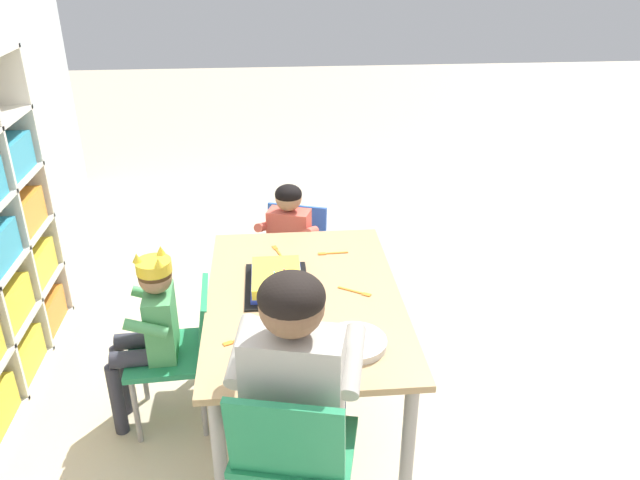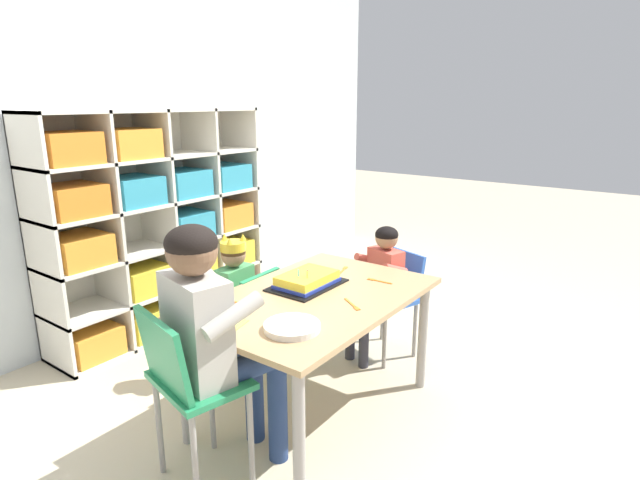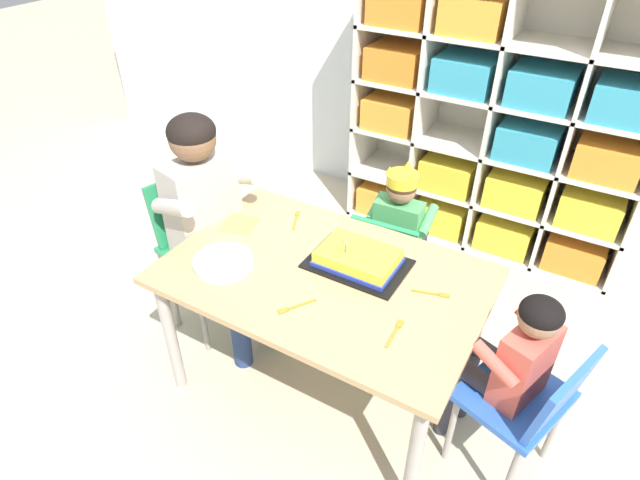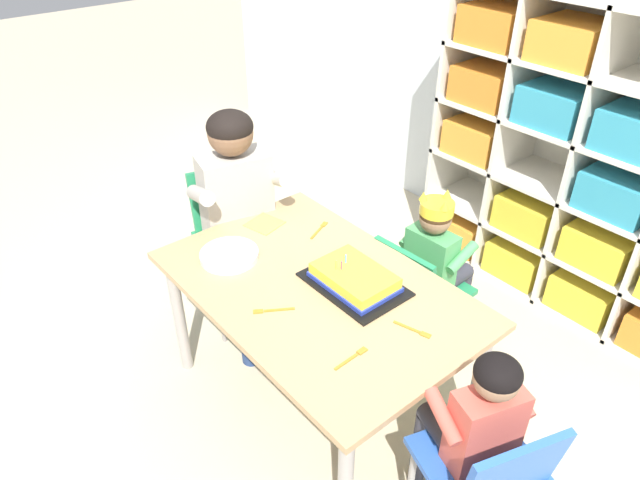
# 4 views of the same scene
# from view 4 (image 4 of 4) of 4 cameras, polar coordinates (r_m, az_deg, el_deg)

# --- Properties ---
(ground) EXTENTS (16.00, 16.00, 0.00)m
(ground) POSITION_cam_4_polar(r_m,az_deg,el_deg) (2.56, -0.26, -15.48)
(ground) COLOR beige
(classroom_back_wall) EXTENTS (5.93, 0.10, 2.73)m
(classroom_back_wall) POSITION_cam_4_polar(r_m,az_deg,el_deg) (3.09, 26.43, 20.01)
(classroom_back_wall) COLOR silver
(classroom_back_wall) RESTS_ON ground
(storage_cubby_shelf) EXTENTS (1.55, 0.38, 1.46)m
(storage_cubby_shelf) POSITION_cam_4_polar(r_m,az_deg,el_deg) (3.00, 24.53, 5.62)
(storage_cubby_shelf) COLOR silver
(storage_cubby_shelf) RESTS_ON ground
(activity_table) EXTENTS (1.18, 0.77, 0.62)m
(activity_table) POSITION_cam_4_polar(r_m,az_deg,el_deg) (2.17, -0.30, -6.02)
(activity_table) COLOR tan
(activity_table) RESTS_ON ground
(classroom_chair_blue) EXTENTS (0.35, 0.37, 0.63)m
(classroom_chair_blue) POSITION_cam_4_polar(r_m,az_deg,el_deg) (2.54, 9.54, -4.89)
(classroom_chair_blue) COLOR #238451
(classroom_chair_blue) RESTS_ON ground
(child_with_crown) EXTENTS (0.30, 0.31, 0.82)m
(child_with_crown) POSITION_cam_4_polar(r_m,az_deg,el_deg) (2.53, 11.42, -1.39)
(child_with_crown) COLOR #4C9E5B
(child_with_crown) RESTS_ON ground
(classroom_chair_adult_side) EXTENTS (0.40, 0.43, 0.76)m
(classroom_chair_adult_side) POSITION_cam_4_polar(r_m,az_deg,el_deg) (2.71, -8.29, 0.97)
(classroom_chair_adult_side) COLOR #238451
(classroom_chair_adult_side) RESTS_ON ground
(adult_helper_seated) EXTENTS (0.47, 0.45, 1.08)m
(adult_helper_seated) POSITION_cam_4_polar(r_m,az_deg,el_deg) (2.52, -7.75, 3.39)
(adult_helper_seated) COLOR #B2ADA3
(adult_helper_seated) RESTS_ON ground
(classroom_chair_guest_side) EXTENTS (0.41, 0.43, 0.63)m
(classroom_chair_guest_side) POSITION_cam_4_polar(r_m,az_deg,el_deg) (1.95, 16.16, -20.97)
(classroom_chair_guest_side) COLOR blue
(classroom_chair_guest_side) RESTS_ON ground
(guest_at_table_side) EXTENTS (0.34, 0.33, 0.81)m
(guest_at_table_side) POSITION_cam_4_polar(r_m,az_deg,el_deg) (1.89, 15.00, -16.61)
(guest_at_table_side) COLOR #D15647
(guest_at_table_side) RESTS_ON ground
(birthday_cake_on_tray) EXTENTS (0.37, 0.26, 0.10)m
(birthday_cake_on_tray) POSITION_cam_4_polar(r_m,az_deg,el_deg) (2.11, 3.41, -3.87)
(birthday_cake_on_tray) COLOR black
(birthday_cake_on_tray) RESTS_ON activity_table
(paper_plate_stack) EXTENTS (0.23, 0.23, 0.03)m
(paper_plate_stack) POSITION_cam_4_polar(r_m,az_deg,el_deg) (2.28, -8.93, -1.49)
(paper_plate_stack) COLOR white
(paper_plate_stack) RESTS_ON activity_table
(paper_napkin_square) EXTENTS (0.16, 0.16, 0.00)m
(paper_napkin_square) POSITION_cam_4_polar(r_m,az_deg,el_deg) (2.48, -5.48, 1.61)
(paper_napkin_square) COLOR #F4DB4C
(paper_napkin_square) RESTS_ON activity_table
(fork_at_table_front_edge) EXTENTS (0.13, 0.05, 0.00)m
(fork_at_table_front_edge) POSITION_cam_4_polar(r_m,az_deg,el_deg) (1.96, 9.29, -8.77)
(fork_at_table_front_edge) COLOR orange
(fork_at_table_front_edge) RESTS_ON activity_table
(fork_by_napkin) EXTENTS (0.09, 0.13, 0.00)m
(fork_by_napkin) POSITION_cam_4_polar(r_m,az_deg,el_deg) (2.02, -4.85, -6.93)
(fork_by_napkin) COLOR orange
(fork_by_napkin) RESTS_ON activity_table
(fork_scattered_mid_table) EXTENTS (0.07, 0.14, 0.00)m
(fork_scattered_mid_table) POSITION_cam_4_polar(r_m,az_deg,el_deg) (2.43, -0.03, 1.08)
(fork_scattered_mid_table) COLOR orange
(fork_scattered_mid_table) RESTS_ON activity_table
(fork_near_child_seat) EXTENTS (0.02, 0.14, 0.00)m
(fork_near_child_seat) POSITION_cam_4_polar(r_m,az_deg,el_deg) (1.85, 3.27, -11.44)
(fork_near_child_seat) COLOR orange
(fork_near_child_seat) RESTS_ON activity_table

